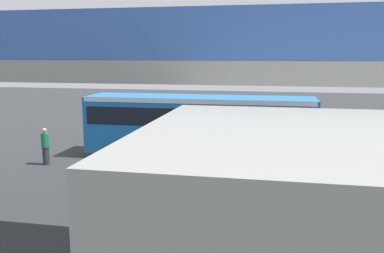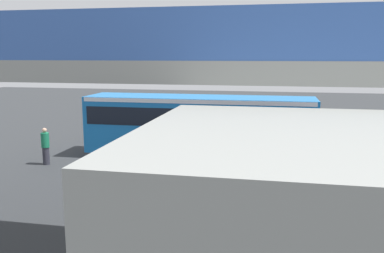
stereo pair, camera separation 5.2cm
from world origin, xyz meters
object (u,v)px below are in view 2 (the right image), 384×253
object	(u,v)px
city_bus	(199,121)
pedestrian	(45,146)
parked_van	(381,163)
traffic_sign	(119,108)

from	to	relation	value
city_bus	pedestrian	size ratio (longest dim) A/B	6.44
parked_van	traffic_sign	world-z (taller)	traffic_sign
parked_van	traffic_sign	distance (m)	15.96
parked_van	traffic_sign	size ratio (longest dim) A/B	1.71
city_bus	traffic_sign	world-z (taller)	city_bus
city_bus	traffic_sign	xyz separation A→B (m)	(5.91, -4.10, 0.01)
traffic_sign	parked_van	bearing A→B (deg)	149.38
city_bus	parked_van	world-z (taller)	city_bus
pedestrian	traffic_sign	world-z (taller)	traffic_sign
pedestrian	traffic_sign	size ratio (longest dim) A/B	0.64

